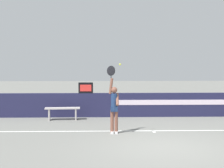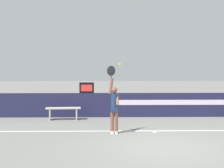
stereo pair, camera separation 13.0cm
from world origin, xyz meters
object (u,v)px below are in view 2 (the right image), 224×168
(speed_display, at_px, (87,88))
(tennis_ball, at_px, (120,64))
(tennis_player, at_px, (114,106))
(courtside_bench_far, at_px, (63,111))

(speed_display, distance_m, tennis_ball, 4.08)
(tennis_player, relative_size, courtside_bench_far, 1.59)
(tennis_player, distance_m, tennis_ball, 1.44)
(tennis_ball, bearing_deg, speed_display, 109.08)
(courtside_bench_far, bearing_deg, tennis_player, -53.38)
(tennis_ball, relative_size, courtside_bench_far, 0.05)
(speed_display, relative_size, tennis_player, 0.27)
(tennis_ball, bearing_deg, courtside_bench_far, 126.52)
(tennis_ball, xyz_separation_m, courtside_bench_far, (-2.22, 3.00, -1.96))
(speed_display, xyz_separation_m, courtside_bench_far, (-0.94, -0.72, -0.89))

